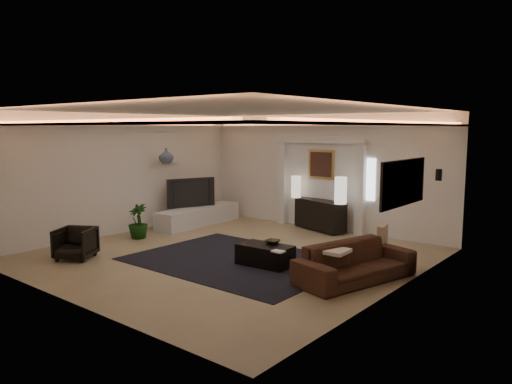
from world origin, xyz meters
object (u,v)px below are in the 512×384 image
Objects in this scene: console at (320,215)px; sofa at (355,262)px; coffee_table at (265,255)px; armchair at (75,243)px.

console is 4.11m from sofa.
armchair is (-3.19, -1.99, 0.11)m from coffee_table.
coffee_table is 3.76m from armchair.
console reaches higher than armchair.
coffee_table is 1.48× the size of armchair.
sofa is 2.14× the size of coffee_table.
sofa reaches higher than coffee_table.
sofa is (2.65, -3.15, -0.08)m from console.
sofa is 5.41m from armchair.
coffee_table is (-1.74, -0.24, -0.11)m from sofa.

